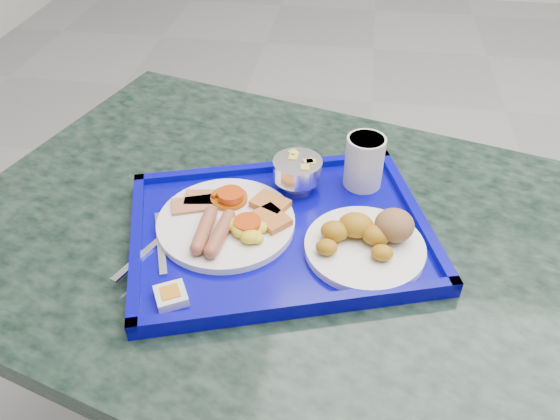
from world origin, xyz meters
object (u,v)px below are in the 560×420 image
bread_plate (368,239)px  juice_cup (364,160)px  tray (280,232)px  fruit_bowl (298,170)px  table (305,309)px  main_plate (230,221)px

bread_plate → juice_cup: size_ratio=1.97×
tray → fruit_bowl: bearing=82.9°
table → bread_plate: size_ratio=7.32×
tray → bread_plate: (0.14, -0.03, 0.03)m
tray → bread_plate: size_ratio=2.99×
table → main_plate: 0.26m
juice_cup → tray: bearing=-131.8°
tray → table: bearing=14.8°
tray → fruit_bowl: 0.12m
table → main_plate: size_ratio=6.09×
main_plate → bread_plate: bearing=-4.7°
tray → bread_plate: 0.15m
tray → main_plate: size_ratio=2.48×
table → tray: bearing=-165.2°
juice_cup → fruit_bowl: bearing=-165.9°
table → juice_cup: size_ratio=14.43×
bread_plate → fruit_bowl: bread_plate is taller
tray → main_plate: bearing=-175.2°
table → main_plate: (-0.13, -0.02, 0.22)m
table → fruit_bowl: (-0.03, 0.10, 0.25)m
table → juice_cup: juice_cup is taller
bread_plate → fruit_bowl: 0.19m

